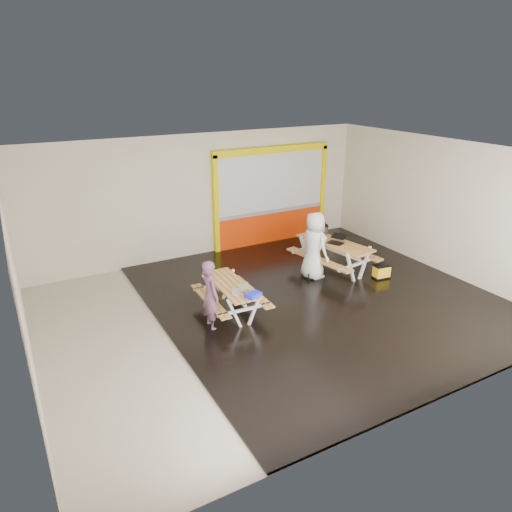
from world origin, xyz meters
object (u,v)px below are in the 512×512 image
person_left (211,295)px  laptop_right (337,240)px  picnic_table_right (334,249)px  person_right (314,246)px  fluke_bag (381,272)px  dark_case (312,274)px  laptop_left (240,290)px  picnic_table_left (231,291)px  blue_pouch (253,295)px  backpack (322,231)px  toolbox (320,231)px

person_left → laptop_right: bearing=-74.5°
picnic_table_right → person_right: size_ratio=1.34×
fluke_bag → laptop_right: bearing=129.0°
dark_case → laptop_left: bearing=-156.6°
picnic_table_left → picnic_table_right: 3.52m
picnic_table_right → laptop_right: bearing=-63.2°
blue_pouch → dark_case: 3.04m
person_right → laptop_left: (-2.73, -1.16, -0.12)m
laptop_left → fluke_bag: laptop_left is taller
backpack → fluke_bag: bearing=-79.7°
picnic_table_right → laptop_left: (-3.43, -1.24, 0.12)m
picnic_table_left → dark_case: size_ratio=4.46×
person_right → backpack: bearing=-49.3°
person_right → blue_pouch: person_right is taller
laptop_right → toolbox: toolbox is taller
laptop_right → backpack: 1.25m
backpack → fluke_bag: 2.23m
picnic_table_left → dark_case: 2.82m
laptop_right → dark_case: size_ratio=1.35×
laptop_left → blue_pouch: (0.14, -0.34, -0.00)m
picnic_table_right → fluke_bag: picnic_table_right is taller
toolbox → dark_case: (-0.79, -0.80, -0.81)m
laptop_left → fluke_bag: 4.27m
picnic_table_right → laptop_left: size_ratio=5.38×
person_right → fluke_bag: (1.50, -0.93, -0.67)m
person_right → dark_case: (-0.03, 0.00, -0.77)m
picnic_table_left → picnic_table_right: picnic_table_right is taller
picnic_table_left → laptop_left: (-0.01, -0.44, 0.22)m
laptop_left → laptop_right: laptop_right is taller
blue_pouch → backpack: backpack is taller
person_right → toolbox: (0.76, 0.80, 0.04)m
person_left → person_right: bearing=-71.7°
laptop_left → blue_pouch: size_ratio=1.45×
blue_pouch → toolbox: size_ratio=0.76×
person_left → laptop_right: person_left is taller
fluke_bag → person_right: bearing=148.3°
person_left → person_right: (3.35, 1.09, 0.13)m
person_left → backpack: (4.47, 2.29, 0.01)m
picnic_table_right → fluke_bag: size_ratio=5.36×
picnic_table_left → toolbox: (3.48, 1.53, 0.38)m
laptop_left → toolbox: toolbox is taller
person_right → fluke_bag: size_ratio=4.00×
backpack → dark_case: backpack is taller
backpack → fluke_bag: size_ratio=1.18×
blue_pouch → backpack: size_ratio=0.58×
picnic_table_right → backpack: (0.41, 1.13, 0.12)m
dark_case → picnic_table_left: bearing=-164.9°
picnic_table_right → laptop_right: (0.03, -0.05, 0.26)m
laptop_left → dark_case: size_ratio=1.07×
person_right → laptop_left: size_ratio=4.02×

